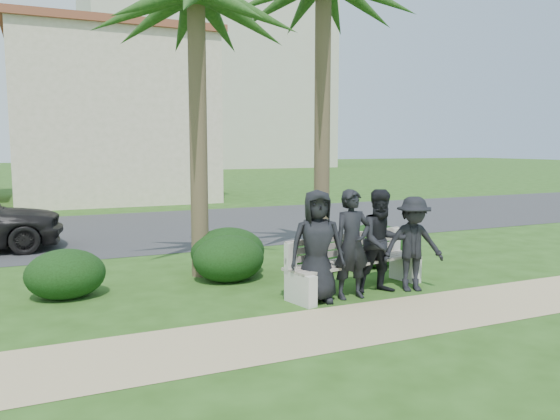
{
  "coord_description": "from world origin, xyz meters",
  "views": [
    {
      "loc": [
        -4.14,
        -7.93,
        2.4
      ],
      "look_at": [
        -0.17,
        1.0,
        1.25
      ],
      "focal_mm": 35.0,
      "sensor_mm": 36.0,
      "label": 1
    }
  ],
  "objects_px": {
    "park_bench": "(356,266)",
    "man_b": "(352,244)",
    "man_d": "(413,244)",
    "man_a": "(317,246)",
    "man_c": "(382,241)"
  },
  "relations": [
    {
      "from": "park_bench",
      "to": "man_b",
      "type": "xyz_separation_m",
      "value": [
        -0.29,
        -0.36,
        0.45
      ]
    },
    {
      "from": "park_bench",
      "to": "man_b",
      "type": "relative_size",
      "value": 1.58
    },
    {
      "from": "man_b",
      "to": "man_d",
      "type": "height_order",
      "value": "man_b"
    },
    {
      "from": "man_b",
      "to": "man_a",
      "type": "bearing_deg",
      "value": 175.08
    },
    {
      "from": "man_d",
      "to": "park_bench",
      "type": "bearing_deg",
      "value": 172.55
    },
    {
      "from": "man_a",
      "to": "man_d",
      "type": "xyz_separation_m",
      "value": [
        1.75,
        -0.08,
        -0.08
      ]
    },
    {
      "from": "man_a",
      "to": "man_d",
      "type": "relative_size",
      "value": 1.1
    },
    {
      "from": "man_b",
      "to": "man_d",
      "type": "distance_m",
      "value": 1.16
    },
    {
      "from": "park_bench",
      "to": "man_b",
      "type": "distance_m",
      "value": 0.65
    },
    {
      "from": "park_bench",
      "to": "man_b",
      "type": "bearing_deg",
      "value": -142.82
    },
    {
      "from": "man_a",
      "to": "man_b",
      "type": "height_order",
      "value": "man_a"
    },
    {
      "from": "man_c",
      "to": "man_d",
      "type": "distance_m",
      "value": 0.55
    },
    {
      "from": "man_c",
      "to": "man_d",
      "type": "xyz_separation_m",
      "value": [
        0.54,
        -0.11,
        -0.06
      ]
    },
    {
      "from": "man_a",
      "to": "man_b",
      "type": "bearing_deg",
      "value": 8.96
    },
    {
      "from": "park_bench",
      "to": "man_a",
      "type": "relative_size",
      "value": 1.57
    }
  ]
}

